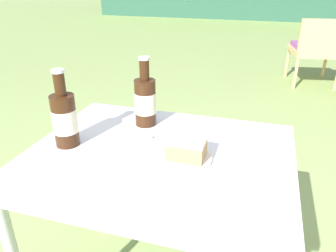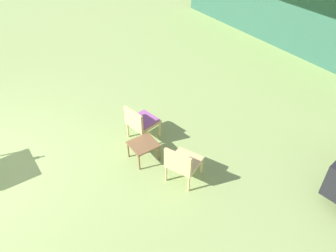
{
  "view_description": "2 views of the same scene",
  "coord_description": "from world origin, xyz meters",
  "views": [
    {
      "loc": [
        0.29,
        -0.87,
        1.21
      ],
      "look_at": [
        0.0,
        0.1,
        0.73
      ],
      "focal_mm": 35.0,
      "sensor_mm": 36.0,
      "label": 1
    },
    {
      "loc": [
        5.33,
        0.73,
        4.39
      ],
      "look_at": [
        1.73,
        3.21,
        0.9
      ],
      "focal_mm": 35.0,
      "sensor_mm": 36.0,
      "label": 2
    }
  ],
  "objects": [
    {
      "name": "wicker_chair_cushioned",
      "position": [
        0.82,
        3.19,
        0.44
      ],
      "size": [
        0.59,
        0.61,
        0.77
      ],
      "rotation": [
        0.0,
        0.0,
        3.32
      ],
      "color": "tan",
      "rests_on": "ground_plane"
    },
    {
      "name": "garden_side_table",
      "position": [
        1.36,
        2.92,
        0.33
      ],
      "size": [
        0.46,
        0.49,
        0.37
      ],
      "color": "brown",
      "rests_on": "ground_plane"
    },
    {
      "name": "wicker_chair_plain",
      "position": [
        2.21,
        3.18,
        0.44
      ],
      "size": [
        0.67,
        0.68,
        0.77
      ],
      "rotation": [
        0.0,
        0.0,
        3.55
      ],
      "color": "tan",
      "rests_on": "ground_plane"
    }
  ]
}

